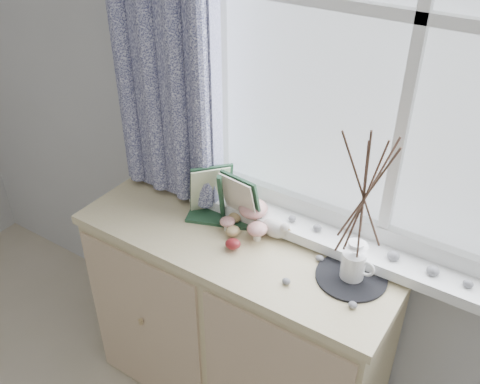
{
  "coord_description": "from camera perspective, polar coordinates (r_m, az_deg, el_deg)",
  "views": [
    {
      "loc": [
        0.68,
        0.52,
        2.05
      ],
      "look_at": [
        -0.1,
        1.7,
        1.1
      ],
      "focal_mm": 40.0,
      "sensor_mm": 36.0,
      "label": 1
    }
  ],
  "objects": [
    {
      "name": "sideboard",
      "position": [
        2.2,
        -0.46,
        -13.78
      ],
      "size": [
        1.2,
        0.45,
        0.85
      ],
      "color": "beige",
      "rests_on": "ground"
    },
    {
      "name": "botanical_book",
      "position": [
        1.92,
        -2.27,
        -0.72
      ],
      "size": [
        0.34,
        0.24,
        0.22
      ],
      "primitive_type": null,
      "rotation": [
        0.0,
        0.0,
        0.37
      ],
      "color": "#1E3F28",
      "rests_on": "sideboard"
    },
    {
      "name": "toadstool_cluster",
      "position": [
        1.93,
        1.21,
        -2.49
      ],
      "size": [
        0.19,
        0.16,
        0.1
      ],
      "color": "white",
      "rests_on": "sideboard"
    },
    {
      "name": "wooden_eggs",
      "position": [
        1.91,
        -0.71,
        -4.14
      ],
      "size": [
        0.13,
        0.17,
        0.06
      ],
      "color": "tan",
      "rests_on": "sideboard"
    },
    {
      "name": "songbird_figurine",
      "position": [
        1.91,
        3.68,
        -3.8
      ],
      "size": [
        0.15,
        0.08,
        0.07
      ],
      "primitive_type": null,
      "rotation": [
        0.0,
        0.0,
        -0.08
      ],
      "color": "beige",
      "rests_on": "sideboard"
    },
    {
      "name": "crocheted_doily",
      "position": [
        1.8,
        11.78,
        -8.84
      ],
      "size": [
        0.23,
        0.23,
        0.01
      ],
      "primitive_type": "cylinder",
      "color": "black",
      "rests_on": "sideboard"
    },
    {
      "name": "twig_pitcher",
      "position": [
        1.59,
        13.14,
        0.05
      ],
      "size": [
        0.22,
        0.22,
        0.59
      ],
      "rotation": [
        0.0,
        0.0,
        0.07
      ],
      "color": "white",
      "rests_on": "crocheted_doily"
    },
    {
      "name": "sideboard_pebbles",
      "position": [
        1.79,
        7.72,
        -8.23
      ],
      "size": [
        0.33,
        0.23,
        0.02
      ],
      "color": "gray",
      "rests_on": "sideboard"
    }
  ]
}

